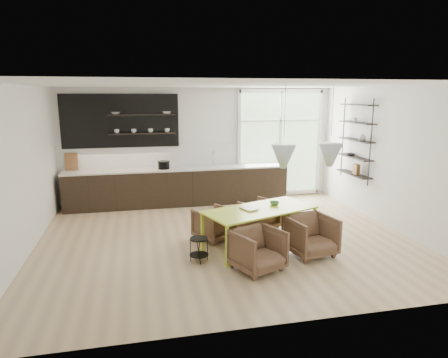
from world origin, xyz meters
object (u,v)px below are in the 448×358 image
armchair_back_left (214,224)px  armchair_back_right (259,215)px  armchair_front_left (257,250)px  armchair_front_right (311,236)px  wire_stool (199,246)px  dining_table (260,212)px

armchair_back_left → armchair_back_right: size_ratio=0.98×
armchair_back_left → armchair_front_left: 1.56m
armchair_back_right → armchair_front_right: 1.54m
wire_stool → armchair_front_left: bearing=-31.6°
dining_table → armchair_back_left: (-0.72, 0.62, -0.38)m
armchair_back_left → wire_stool: size_ratio=1.65×
armchair_back_left → armchair_back_right: armchair_back_right is taller
dining_table → armchair_back_right: 1.07m
dining_table → armchair_front_right: dining_table is taller
armchair_back_right → armchair_front_right: (0.48, -1.46, 0.04)m
wire_stool → armchair_back_right: bearing=42.4°
armchair_back_left → wire_stool: 1.09m
armchair_back_left → wire_stool: (-0.45, -0.99, -0.04)m
armchair_front_left → armchair_back_left: bearing=81.4°
armchair_front_right → wire_stool: size_ratio=1.88×
dining_table → armchair_front_right: size_ratio=2.88×
armchair_back_right → armchair_front_left: 1.94m
armchair_back_right → armchair_front_left: size_ratio=0.92×
armchair_back_left → armchair_front_right: size_ratio=0.88×
dining_table → armchair_front_left: dining_table is taller
wire_stool → armchair_front_right: bearing=-4.1°
dining_table → wire_stool: bearing=177.7°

